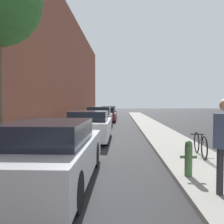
{
  "coord_description": "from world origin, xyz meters",
  "views": [
    {
      "loc": [
        0.66,
        0.67,
        1.81
      ],
      "look_at": [
        0.26,
        10.87,
        1.41
      ],
      "focal_mm": 37.93,
      "sensor_mm": 36.0,
      "label": 1
    }
  ],
  "objects_px": {
    "parked_car_grey": "(100,118)",
    "fire_hydrant": "(189,158)",
    "parked_car_silver": "(52,153)",
    "parked_car_maroon": "(106,114)",
    "bicycle": "(200,145)",
    "parked_car_navy": "(109,112)",
    "parked_car_white": "(90,126)"
  },
  "relations": [
    {
      "from": "parked_car_maroon",
      "to": "bicycle",
      "type": "xyz_separation_m",
      "value": [
        3.98,
        -15.43,
        -0.18
      ]
    },
    {
      "from": "parked_car_silver",
      "to": "parked_car_navy",
      "type": "bearing_deg",
      "value": 89.78
    },
    {
      "from": "parked_car_white",
      "to": "parked_car_grey",
      "type": "xyz_separation_m",
      "value": [
        -0.08,
        5.87,
        0.03
      ]
    },
    {
      "from": "bicycle",
      "to": "parked_car_navy",
      "type": "bearing_deg",
      "value": 106.37
    },
    {
      "from": "parked_car_grey",
      "to": "fire_hydrant",
      "type": "relative_size",
      "value": 4.85
    },
    {
      "from": "parked_car_maroon",
      "to": "fire_hydrant",
      "type": "distance_m",
      "value": 17.76
    },
    {
      "from": "parked_car_silver",
      "to": "parked_car_maroon",
      "type": "distance_m",
      "value": 17.81
    },
    {
      "from": "parked_car_navy",
      "to": "parked_car_silver",
      "type": "bearing_deg",
      "value": -90.22
    },
    {
      "from": "parked_car_grey",
      "to": "parked_car_maroon",
      "type": "xyz_separation_m",
      "value": [
        0.1,
        5.83,
        -0.05
      ]
    },
    {
      "from": "parked_car_grey",
      "to": "bicycle",
      "type": "distance_m",
      "value": 10.44
    },
    {
      "from": "parked_car_maroon",
      "to": "parked_car_navy",
      "type": "relative_size",
      "value": 0.98
    },
    {
      "from": "fire_hydrant",
      "to": "parked_car_maroon",
      "type": "bearing_deg",
      "value": 99.83
    },
    {
      "from": "parked_car_silver",
      "to": "fire_hydrant",
      "type": "bearing_deg",
      "value": 5.63
    },
    {
      "from": "parked_car_silver",
      "to": "parked_car_grey",
      "type": "height_order",
      "value": "parked_car_grey"
    },
    {
      "from": "parked_car_grey",
      "to": "fire_hydrant",
      "type": "distance_m",
      "value": 12.09
    },
    {
      "from": "parked_car_white",
      "to": "fire_hydrant",
      "type": "height_order",
      "value": "parked_car_white"
    },
    {
      "from": "parked_car_maroon",
      "to": "bicycle",
      "type": "distance_m",
      "value": 15.94
    },
    {
      "from": "parked_car_grey",
      "to": "parked_car_navy",
      "type": "xyz_separation_m",
      "value": [
        0.13,
        11.19,
        -0.03
      ]
    },
    {
      "from": "fire_hydrant",
      "to": "bicycle",
      "type": "xyz_separation_m",
      "value": [
        0.95,
        2.07,
        -0.06
      ]
    },
    {
      "from": "parked_car_grey",
      "to": "fire_hydrant",
      "type": "bearing_deg",
      "value": -74.96
    },
    {
      "from": "parked_car_grey",
      "to": "fire_hydrant",
      "type": "height_order",
      "value": "parked_car_grey"
    },
    {
      "from": "parked_car_white",
      "to": "parked_car_grey",
      "type": "distance_m",
      "value": 5.87
    },
    {
      "from": "parked_car_silver",
      "to": "fire_hydrant",
      "type": "distance_m",
      "value": 3.11
    },
    {
      "from": "parked_car_maroon",
      "to": "parked_car_navy",
      "type": "xyz_separation_m",
      "value": [
        0.03,
        5.36,
        0.02
      ]
    },
    {
      "from": "parked_car_grey",
      "to": "parked_car_maroon",
      "type": "bearing_deg",
      "value": 88.99
    },
    {
      "from": "parked_car_white",
      "to": "bicycle",
      "type": "distance_m",
      "value": 5.48
    },
    {
      "from": "parked_car_white",
      "to": "bicycle",
      "type": "bearing_deg",
      "value": -42.96
    },
    {
      "from": "parked_car_grey",
      "to": "parked_car_maroon",
      "type": "relative_size",
      "value": 0.94
    },
    {
      "from": "parked_car_navy",
      "to": "fire_hydrant",
      "type": "relative_size",
      "value": 5.29
    },
    {
      "from": "parked_car_silver",
      "to": "parked_car_white",
      "type": "distance_m",
      "value": 6.11
    },
    {
      "from": "parked_car_maroon",
      "to": "parked_car_navy",
      "type": "bearing_deg",
      "value": 89.71
    },
    {
      "from": "parked_car_navy",
      "to": "parked_car_grey",
      "type": "bearing_deg",
      "value": -90.67
    }
  ]
}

